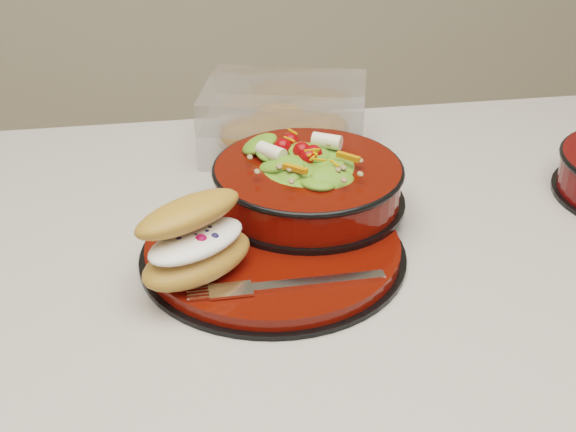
{
  "coord_description": "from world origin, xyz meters",
  "views": [
    {
      "loc": [
        -0.23,
        -0.78,
        1.39
      ],
      "look_at": [
        -0.11,
        -0.01,
        0.94
      ],
      "focal_mm": 50.0,
      "sensor_mm": 36.0,
      "label": 1
    }
  ],
  "objects": [
    {
      "name": "croissant",
      "position": [
        -0.21,
        -0.08,
        0.96
      ],
      "size": [
        0.15,
        0.15,
        0.08
      ],
      "rotation": [
        0.0,
        0.0,
        0.62
      ],
      "color": "#C1783B",
      "rests_on": "dinner_plate"
    },
    {
      "name": "fork",
      "position": [
        -0.12,
        -0.12,
        0.92
      ],
      "size": [
        0.18,
        0.03,
        0.0
      ],
      "rotation": [
        0.0,
        0.0,
        1.59
      ],
      "color": "silver",
      "rests_on": "dinner_plate"
    },
    {
      "name": "pastry_box",
      "position": [
        -0.07,
        0.24,
        0.94
      ],
      "size": [
        0.25,
        0.21,
        0.09
      ],
      "rotation": [
        0.0,
        0.0,
        -0.26
      ],
      "color": "white",
      "rests_on": "island_counter"
    },
    {
      "name": "salad_bowl",
      "position": [
        -0.08,
        0.05,
        0.96
      ],
      "size": [
        0.23,
        0.23,
        0.1
      ],
      "rotation": [
        0.0,
        0.0,
        -0.16
      ],
      "color": "black",
      "rests_on": "dinner_plate"
    },
    {
      "name": "dinner_plate",
      "position": [
        -0.13,
        -0.03,
        0.91
      ],
      "size": [
        0.3,
        0.3,
        0.02
      ],
      "rotation": [
        0.0,
        0.0,
        -0.28
      ],
      "color": "black",
      "rests_on": "island_counter"
    }
  ]
}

